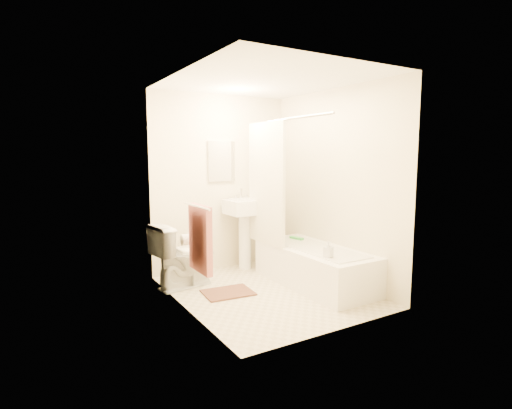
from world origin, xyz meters
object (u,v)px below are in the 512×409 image
sink (246,231)px  soap_bottle (328,250)px  bath_mat (228,293)px  bathtub (314,266)px  toilet (185,255)px

sink → soap_bottle: 1.49m
bath_mat → bathtub: bearing=-13.4°
bath_mat → soap_bottle: (0.88, -0.70, 0.54)m
soap_bottle → toilet: bearing=135.4°
soap_bottle → bathtub: bearing=68.6°
sink → bathtub: bearing=-69.6°
toilet → sink: bearing=-84.2°
toilet → sink: (1.00, 0.28, 0.15)m
sink → soap_bottle: bearing=-82.3°
bath_mat → toilet: bearing=123.9°
bath_mat → soap_bottle: 1.25m
bathtub → bath_mat: bearing=166.6°
sink → bath_mat: 1.15m
bathtub → sink: bearing=111.1°
sink → soap_bottle: size_ratio=5.75×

